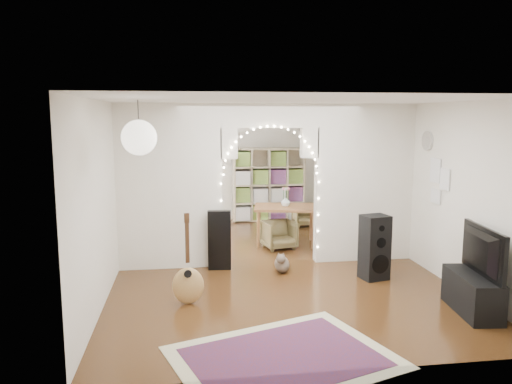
{
  "coord_description": "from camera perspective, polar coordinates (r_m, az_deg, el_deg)",
  "views": [
    {
      "loc": [
        -1.39,
        -8.17,
        2.48
      ],
      "look_at": [
        -0.18,
        0.3,
        1.19
      ],
      "focal_mm": 35.0,
      "sensor_mm": 36.0,
      "label": 1
    }
  ],
  "objects": [
    {
      "name": "wall_left",
      "position": [
        8.32,
        -15.69,
        0.46
      ],
      "size": [
        0.02,
        7.5,
        2.7
      ],
      "primitive_type": "cube",
      "color": "silver",
      "rests_on": "floor"
    },
    {
      "name": "dining_table",
      "position": [
        9.75,
        3.38,
        -2.06
      ],
      "size": [
        1.33,
        1.01,
        0.76
      ],
      "rotation": [
        0.0,
        0.0,
        -0.19
      ],
      "color": "brown",
      "rests_on": "floor"
    },
    {
      "name": "wall_back",
      "position": [
        12.06,
        -1.46,
        3.22
      ],
      "size": [
        5.0,
        0.02,
        2.7
      ],
      "primitive_type": "cube",
      "color": "silver",
      "rests_on": "floor"
    },
    {
      "name": "guitar_case",
      "position": [
        8.18,
        -4.19,
        -5.51
      ],
      "size": [
        0.39,
        0.17,
        0.98
      ],
      "primitive_type": "cube",
      "rotation": [
        0.0,
        0.0,
        -0.11
      ],
      "color": "black",
      "rests_on": "floor"
    },
    {
      "name": "picture_frames",
      "position": [
        8.21,
        20.1,
        1.2
      ],
      "size": [
        0.02,
        0.5,
        0.7
      ],
      "primitive_type": null,
      "color": "white",
      "rests_on": "wall_right"
    },
    {
      "name": "wall_clock",
      "position": [
        8.51,
        19.04,
        5.56
      ],
      "size": [
        0.03,
        0.31,
        0.31
      ],
      "primitive_type": "cylinder",
      "rotation": [
        0.0,
        1.57,
        0.0
      ],
      "color": "white",
      "rests_on": "wall_right"
    },
    {
      "name": "media_console",
      "position": [
        7.05,
        23.48,
        -10.61
      ],
      "size": [
        0.51,
        1.04,
        0.5
      ],
      "primitive_type": "cube",
      "rotation": [
        0.0,
        0.0,
        -0.12
      ],
      "color": "black",
      "rests_on": "floor"
    },
    {
      "name": "fairy_lights",
      "position": [
        8.21,
        1.69,
        2.08
      ],
      "size": [
        1.64,
        0.04,
        1.6
      ],
      "primitive_type": null,
      "color": "#FFEABF",
      "rests_on": "divider_wall"
    },
    {
      "name": "area_rug",
      "position": [
        5.46,
        3.17,
        -18.36
      ],
      "size": [
        2.6,
        2.27,
        0.02
      ],
      "primitive_type": "cube",
      "rotation": [
        0.0,
        0.0,
        0.33
      ],
      "color": "maroon",
      "rests_on": "floor"
    },
    {
      "name": "tv",
      "position": [
        6.89,
        23.76,
        -6.2
      ],
      "size": [
        0.26,
        1.08,
        0.62
      ],
      "primitive_type": "imported",
      "rotation": [
        0.0,
        0.0,
        1.45
      ],
      "color": "black",
      "rests_on": "media_console"
    },
    {
      "name": "tabby_cat",
      "position": [
        8.1,
        2.97,
        -8.15
      ],
      "size": [
        0.33,
        0.55,
        0.37
      ],
      "rotation": [
        0.0,
        0.0,
        -0.3
      ],
      "color": "brown",
      "rests_on": "floor"
    },
    {
      "name": "divider_wall",
      "position": [
        8.36,
        1.53,
        1.33
      ],
      "size": [
        5.0,
        0.2,
        2.7
      ],
      "color": "silver",
      "rests_on": "floor"
    },
    {
      "name": "floor_speaker",
      "position": [
        7.91,
        13.4,
        -6.18
      ],
      "size": [
        0.45,
        0.41,
        1.0
      ],
      "rotation": [
        0.0,
        0.0,
        0.22
      ],
      "color": "black",
      "rests_on": "floor"
    },
    {
      "name": "dining_chair_right",
      "position": [
        11.52,
        5.69,
        -2.59
      ],
      "size": [
        0.55,
        0.56,
        0.51
      ],
      "primitive_type": "imported",
      "rotation": [
        0.0,
        0.0,
        0.0
      ],
      "color": "brown",
      "rests_on": "floor"
    },
    {
      "name": "bookcase",
      "position": [
        11.94,
        1.45,
        0.87
      ],
      "size": [
        1.76,
        0.72,
        1.75
      ],
      "primitive_type": "cube",
      "rotation": [
        0.0,
        0.0,
        -0.17
      ],
      "color": "#C3AF8D",
      "rests_on": "floor"
    },
    {
      "name": "paper_lantern",
      "position": [
        5.8,
        -13.22,
        6.07
      ],
      "size": [
        0.4,
        0.4,
        0.4
      ],
      "primitive_type": "sphere",
      "color": "white",
      "rests_on": "ceiling"
    },
    {
      "name": "acoustic_guitar",
      "position": [
        6.75,
        -7.8,
        -8.93
      ],
      "size": [
        0.44,
        0.28,
        1.05
      ],
      "rotation": [
        0.0,
        0.0,
        0.33
      ],
      "color": "#AF7F46",
      "rests_on": "floor"
    },
    {
      "name": "dining_chair_left",
      "position": [
        9.5,
        2.66,
        -4.89
      ],
      "size": [
        0.68,
        0.69,
        0.53
      ],
      "primitive_type": "imported",
      "rotation": [
        0.0,
        0.0,
        0.2
      ],
      "color": "brown",
      "rests_on": "floor"
    },
    {
      "name": "wall_right",
      "position": [
        9.12,
        17.21,
        1.09
      ],
      "size": [
        0.02,
        7.5,
        2.7
      ],
      "primitive_type": "cube",
      "color": "silver",
      "rests_on": "floor"
    },
    {
      "name": "ceiling",
      "position": [
        8.29,
        1.57,
        10.11
      ],
      "size": [
        5.0,
        7.5,
        0.02
      ],
      "primitive_type": "cube",
      "color": "white",
      "rests_on": "wall_back"
    },
    {
      "name": "window",
      "position": [
        10.08,
        -14.24,
        2.75
      ],
      "size": [
        0.04,
        1.2,
        1.4
      ],
      "primitive_type": "cube",
      "color": "white",
      "rests_on": "wall_left"
    },
    {
      "name": "ceiling_fan",
      "position": [
        10.27,
        -0.33,
        8.15
      ],
      "size": [
        1.1,
        1.1,
        0.3
      ],
      "primitive_type": null,
      "color": "#AF883A",
      "rests_on": "ceiling"
    },
    {
      "name": "floor",
      "position": [
        8.65,
        1.5,
        -8.07
      ],
      "size": [
        7.5,
        7.5,
        0.0
      ],
      "primitive_type": "plane",
      "color": "black",
      "rests_on": "ground"
    },
    {
      "name": "flower_vase",
      "position": [
        9.72,
        3.39,
        -1.08
      ],
      "size": [
        0.21,
        0.21,
        0.19
      ],
      "primitive_type": "imported",
      "rotation": [
        0.0,
        0.0,
        -0.19
      ],
      "color": "white",
      "rests_on": "dining_table"
    },
    {
      "name": "wall_front",
      "position": [
        4.77,
        9.12,
        -5.25
      ],
      "size": [
        5.0,
        0.02,
        2.7
      ],
      "primitive_type": "cube",
      "color": "silver",
      "rests_on": "floor"
    }
  ]
}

